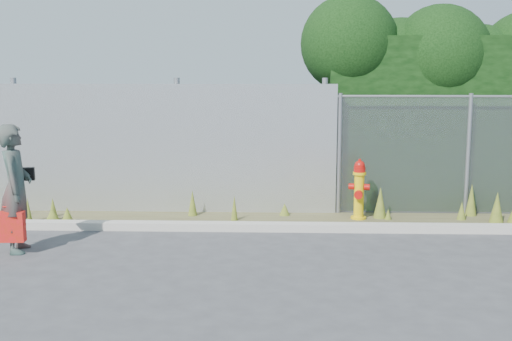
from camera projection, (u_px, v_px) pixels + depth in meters
name	position (u px, v px, depth m)	size (l,w,h in m)	color
ground	(276.00, 267.00, 8.04)	(80.00, 80.00, 0.00)	#3D3D40
curb	(276.00, 227.00, 9.81)	(16.00, 0.22, 0.12)	#A7A297
weed_strip	(305.00, 213.00, 10.40)	(16.00, 1.30, 0.55)	#4C472B
corrugated_fence	(87.00, 148.00, 10.94)	(8.50, 0.21, 2.30)	#B4B7BB
hedge	(509.00, 90.00, 11.54)	(7.79, 2.13, 3.74)	black
fire_hydrant	(359.00, 191.00, 10.43)	(0.34, 0.30, 1.01)	yellow
woman	(16.00, 188.00, 8.61)	(0.63, 0.42, 1.74)	#116C5E
red_tote_bag	(11.00, 227.00, 8.50)	(0.37, 0.14, 0.48)	#B0270A
black_shoulder_bag	(26.00, 174.00, 8.83)	(0.23, 0.10, 0.18)	black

